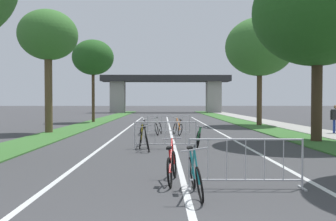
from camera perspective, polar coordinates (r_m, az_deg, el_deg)
name	(u,v)px	position (r m, az deg, el deg)	size (l,w,h in m)	color
grass_verge_left	(94,123)	(31.22, -11.67, -1.89)	(2.19, 67.71, 0.05)	#386B2D
grass_verge_right	(242,122)	(31.41, 11.70, -1.87)	(2.19, 67.71, 0.05)	#386B2D
sidewalk_path_right	(267,122)	(31.96, 15.58, -1.81)	(2.23, 67.71, 0.08)	#9E9B93
lane_stripe_center	(170,130)	(22.57, 0.36, -3.18)	(0.14, 39.17, 0.01)	silver
lane_stripe_right_lane	(216,130)	(22.82, 7.63, -3.14)	(0.14, 39.17, 0.01)	silver
lane_stripe_left_lane	(125,130)	(22.70, -6.95, -3.16)	(0.14, 39.17, 0.01)	silver
overpass_bridge	(166,86)	(58.93, -0.36, 3.90)	(21.06, 4.10, 6.09)	#2D2D30
tree_left_cypress_far	(48,36)	(21.96, -18.61, 11.16)	(3.37, 3.37, 7.07)	brown
tree_left_oak_near	(93,58)	(31.94, -11.89, 8.27)	(3.58, 3.58, 7.19)	#4C3823
tree_right_pine_far	(318,11)	(17.83, 22.79, 14.39)	(5.76, 5.76, 8.32)	#3D2D1E
tree_right_maple_mid	(260,47)	(28.16, 14.43, 9.80)	(5.17, 5.17, 8.15)	#4C3823
crowd_barrier_nearest	(246,164)	(7.68, 12.30, -8.30)	(2.43, 0.50, 1.05)	#ADADB2
crowd_barrier_second	(165,135)	(13.75, -0.43, -3.97)	(2.43, 0.51, 1.05)	#ADADB2
crowd_barrier_third	(169,125)	(20.05, 0.10, -2.27)	(2.43, 0.50, 1.05)	#ADADB2
bicycle_yellow_0	(141,138)	(14.29, -4.31, -4.34)	(0.47, 1.76, 0.99)	black
bicycle_red_1	(172,166)	(8.09, 0.62, -8.92)	(0.45, 1.67, 0.97)	black
bicycle_silver_2	(142,128)	(19.66, -4.18, -2.81)	(0.50, 1.64, 0.95)	black
bicycle_black_3	(147,141)	(13.42, -3.40, -4.83)	(0.54, 1.71, 0.99)	black
bicycle_orange_4	(178,128)	(19.50, 1.54, -2.85)	(0.55, 1.67, 0.96)	black
bicycle_teal_5	(195,176)	(7.02, 4.35, -10.37)	(0.50, 1.74, 1.00)	black
bicycle_green_6	(198,138)	(14.31, 4.82, -4.47)	(0.45, 1.61, 0.90)	black
bicycle_white_7	(158,128)	(19.53, -1.57, -2.77)	(0.70, 1.79, 1.01)	black
pedestrian_pushing_bike	(336,116)	(21.77, 25.23, -0.87)	(0.59, 0.31, 1.63)	navy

